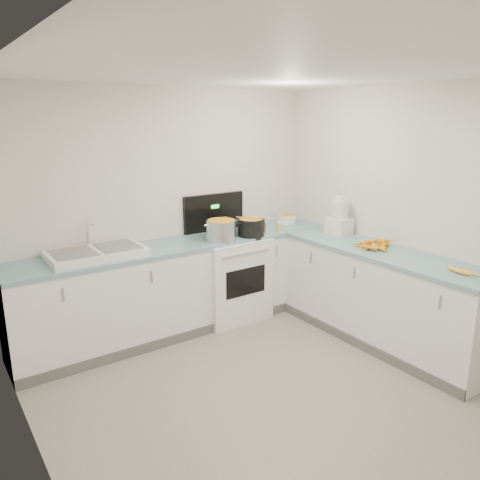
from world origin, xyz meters
TOP-DOWN VIEW (x-y plane):
  - floor at (0.00, 0.00)m, footprint 3.50×4.00m
  - ceiling at (0.00, 0.00)m, footprint 3.50×4.00m
  - wall_back at (0.00, 2.00)m, footprint 3.50×0.00m
  - wall_left at (-1.75, 0.00)m, footprint 0.00×4.00m
  - wall_right at (1.75, 0.00)m, footprint 0.00×4.00m
  - counter_back at (0.00, 1.70)m, footprint 3.50×0.62m
  - counter_right at (1.45, 0.30)m, footprint 0.62×2.20m
  - stove at (0.55, 1.69)m, footprint 0.76×0.65m
  - sink at (-0.90, 1.70)m, footprint 0.86×0.52m
  - steel_pot at (0.37, 1.55)m, footprint 0.38×0.38m
  - black_pot at (0.74, 1.53)m, footprint 0.36×0.36m
  - wooden_spoon at (0.74, 1.53)m, footprint 0.22×0.27m
  - mixing_bowl at (1.46, 1.77)m, footprint 0.24×0.24m
  - extract_bottle at (0.95, 1.57)m, footprint 0.04×0.04m
  - spice_jar at (1.11, 1.50)m, footprint 0.06×0.06m
  - food_processor at (1.59, 1.04)m, footprint 0.21×0.25m
  - carrot_pile at (1.47, 0.44)m, footprint 0.45×0.43m
  - peeled_carrots at (1.41, -0.53)m, footprint 0.12×0.30m
  - peelings at (-1.09, 1.79)m, footprint 0.23×0.18m

SIDE VIEW (x-z plane):
  - floor at x=0.00m, z-range 0.00..0.00m
  - counter_back at x=0.00m, z-range 0.00..0.94m
  - counter_right at x=1.45m, z-range 0.00..0.94m
  - stove at x=0.55m, z-range -0.21..1.15m
  - peeled_carrots at x=1.41m, z-range 0.94..0.98m
  - carrot_pile at x=1.47m, z-range 0.93..1.02m
  - sink at x=-0.90m, z-range 0.82..1.13m
  - spice_jar at x=1.11m, z-range 0.94..1.04m
  - mixing_bowl at x=1.46m, z-range 0.94..1.04m
  - extract_bottle at x=0.95m, z-range 0.94..1.05m
  - peelings at x=-1.09m, z-range 1.01..1.02m
  - black_pot at x=0.74m, z-range 0.92..1.13m
  - steel_pot at x=0.37m, z-range 0.92..1.15m
  - food_processor at x=1.59m, z-range 0.91..1.33m
  - wooden_spoon at x=0.74m, z-range 1.13..1.14m
  - wall_back at x=0.00m, z-range 0.00..2.50m
  - wall_left at x=-1.75m, z-range 0.00..2.50m
  - wall_right at x=1.75m, z-range 0.00..2.50m
  - ceiling at x=0.00m, z-range 2.50..2.50m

